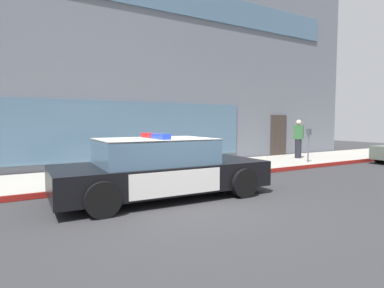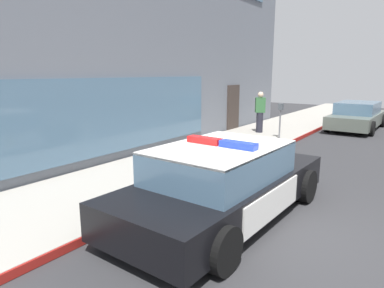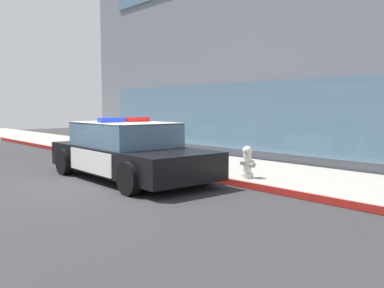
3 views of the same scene
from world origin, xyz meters
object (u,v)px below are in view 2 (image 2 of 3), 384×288
pedestrian_on_sidewalk (260,112)px  police_cruiser (224,182)px  car_down_street (357,116)px  parking_meter (280,114)px  fire_hydrant (216,154)px

pedestrian_on_sidewalk → police_cruiser: bearing=-12.7°
police_cruiser → car_down_street: (12.34, -0.06, -0.05)m
police_cruiser → pedestrian_on_sidewalk: pedestrian_on_sidewalk is taller
police_cruiser → parking_meter: (7.29, 1.77, 0.40)m
police_cruiser → fire_hydrant: bearing=35.9°
fire_hydrant → parking_meter: (4.89, 0.13, 0.58)m
police_cruiser → fire_hydrant: (2.41, 1.64, -0.18)m
fire_hydrant → car_down_street: size_ratio=0.15×
car_down_street → pedestrian_on_sidewalk: 5.22m
police_cruiser → car_down_street: bearing=1.4°
fire_hydrant → pedestrian_on_sidewalk: pedestrian_on_sidewalk is taller
pedestrian_on_sidewalk → car_down_street: bearing=111.6°
pedestrian_on_sidewalk → parking_meter: size_ratio=1.28×
police_cruiser → parking_meter: size_ratio=3.70×
police_cruiser → parking_meter: 7.52m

